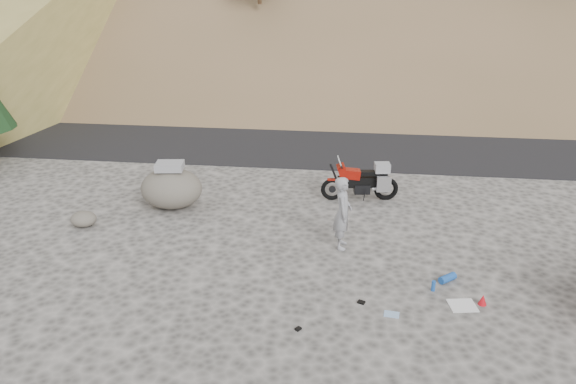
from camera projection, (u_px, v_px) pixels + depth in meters
The scene contains 13 objects.
ground at pixel (340, 261), 11.86m from camera, with size 140.00×140.00×0.00m, color #454340.
road at pixel (349, 138), 20.12m from camera, with size 120.00×7.00×0.05m, color black.
motorcycle at pixel (364, 181), 14.71m from camera, with size 2.05×0.75×1.22m.
man at pixel (341, 246), 12.47m from camera, with size 0.60×0.39×1.65m, color gray.
boulder at pixel (171, 188), 14.28m from camera, with size 1.66×1.44×1.20m.
small_rock at pixel (84, 219), 13.36m from camera, with size 0.71×0.67×0.36m.
gear_white_cloth at pixel (462, 305), 10.31m from camera, with size 0.49×0.43×0.02m, color white.
gear_blue_mat at pixel (447, 278), 11.07m from camera, with size 0.15×0.15×0.38m, color #1C51AA.
gear_bottle at pixel (433, 286), 10.75m from camera, with size 0.08×0.08×0.21m, color #1C51AA.
gear_funnel at pixel (483, 300), 10.32m from camera, with size 0.16×0.16×0.20m, color red.
gear_glove_a at pixel (361, 302), 10.39m from camera, with size 0.13×0.09×0.04m, color black.
gear_glove_b at pixel (298, 329), 9.64m from camera, with size 0.11×0.08×0.04m, color black.
gear_blue_cloth at pixel (392, 314), 10.06m from camera, with size 0.27×0.20×0.01m, color #8DB1DA.
Camera 1 is at (0.16, -10.47, 5.87)m, focal length 35.00 mm.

